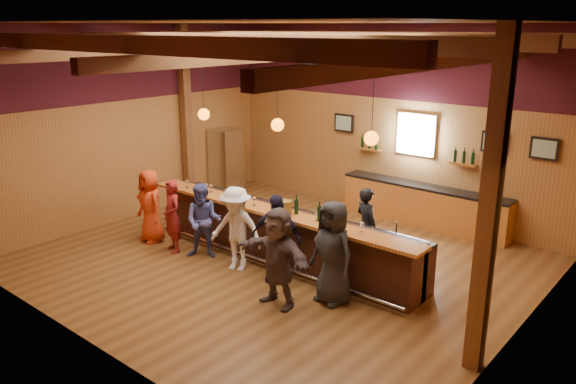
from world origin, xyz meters
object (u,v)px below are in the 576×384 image
(customer_navy, at_px, (276,238))
(customer_brown, at_px, (278,257))
(bottle_a, at_px, (296,207))
(customer_orange, at_px, (150,206))
(back_bar_cabinet, at_px, (423,205))
(customer_dark, at_px, (333,253))
(customer_white, at_px, (236,229))
(stainless_fridge, at_px, (226,162))
(customer_redvest, at_px, (172,216))
(customer_denim, at_px, (204,221))
(ice_bucket, at_px, (286,207))
(bartender, at_px, (366,226))
(bar_counter, at_px, (284,234))

(customer_navy, bearing_deg, customer_brown, -65.33)
(bottle_a, bearing_deg, customer_orange, -165.94)
(customer_orange, bearing_deg, customer_brown, 2.04)
(customer_orange, height_order, bottle_a, customer_orange)
(back_bar_cabinet, xyz_separation_m, bottle_a, (-0.70, -3.79, 0.77))
(customer_dark, distance_m, bottle_a, 1.47)
(customer_orange, xyz_separation_m, customer_white, (2.44, 0.11, 0.03))
(stainless_fridge, distance_m, customer_orange, 3.73)
(customer_redvest, bearing_deg, back_bar_cabinet, 73.05)
(customer_brown, bearing_deg, bottle_a, 120.42)
(customer_redvest, height_order, customer_navy, customer_navy)
(customer_redvest, bearing_deg, customer_dark, 21.49)
(customer_denim, relative_size, customer_navy, 0.93)
(customer_orange, distance_m, customer_redvest, 0.81)
(customer_redvest, relative_size, customer_denim, 0.99)
(customer_redvest, relative_size, customer_navy, 0.92)
(customer_navy, bearing_deg, ice_bucket, 92.48)
(bartender, distance_m, bottle_a, 1.47)
(customer_brown, distance_m, bartender, 2.40)
(customer_redvest, bearing_deg, customer_denim, 31.95)
(back_bar_cabinet, bearing_deg, customer_redvest, -124.31)
(stainless_fridge, relative_size, customer_brown, 1.07)
(back_bar_cabinet, bearing_deg, bartender, -87.12)
(bartender, distance_m, ice_bucket, 1.65)
(customer_orange, bearing_deg, back_bar_cabinet, 57.69)
(customer_orange, xyz_separation_m, customer_denim, (1.53, 0.12, -0.03))
(customer_redvest, xyz_separation_m, customer_white, (1.64, 0.18, 0.06))
(bar_counter, bearing_deg, customer_dark, -25.51)
(customer_orange, height_order, customer_brown, customer_brown)
(stainless_fridge, xyz_separation_m, customer_white, (3.74, -3.38, -0.09))
(ice_bucket, bearing_deg, customer_redvest, -161.79)
(bar_counter, height_order, back_bar_cabinet, bar_counter)
(customer_denim, bearing_deg, stainless_fridge, 96.04)
(bar_counter, height_order, customer_redvest, customer_redvest)
(back_bar_cabinet, height_order, bottle_a, bottle_a)
(customer_brown, bearing_deg, ice_bucket, 128.14)
(bottle_a, bearing_deg, bartender, 53.26)
(back_bar_cabinet, height_order, customer_white, customer_white)
(back_bar_cabinet, bearing_deg, bottle_a, -100.40)
(customer_brown, height_order, bartender, customer_brown)
(bar_counter, xyz_separation_m, customer_dark, (1.76, -0.84, 0.36))
(bar_counter, relative_size, customer_white, 3.88)
(customer_redvest, bearing_deg, bartender, 48.46)
(customer_denim, height_order, customer_navy, customer_navy)
(customer_orange, relative_size, ice_bucket, 6.32)
(bar_counter, height_order, customer_brown, customer_brown)
(customer_redvest, xyz_separation_m, customer_denim, (0.73, 0.19, 0.01))
(customer_redvest, bearing_deg, customer_navy, 24.05)
(customer_denim, height_order, customer_brown, customer_brown)
(customer_dark, bearing_deg, back_bar_cabinet, 107.25)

